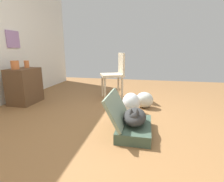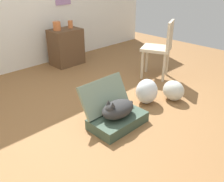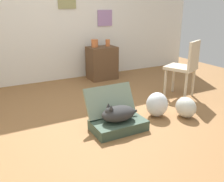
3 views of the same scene
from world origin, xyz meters
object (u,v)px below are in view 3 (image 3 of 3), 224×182
object	(u,v)px
plastic_bag_white	(157,104)
plastic_bag_clear	(186,107)
suitcase_base	(118,125)
vase_short	(108,43)
chair	(185,66)
side_table	(102,63)
vase_tall	(95,43)
cat	(118,113)

from	to	relation	value
plastic_bag_white	plastic_bag_clear	size ratio (longest dim) A/B	1.11
suitcase_base	vase_short	size ratio (longest dim) A/B	4.77
vase_short	chair	world-z (taller)	chair
side_table	chair	xyz separation A→B (m)	(0.72, -1.66, 0.19)
plastic_bag_clear	vase_tall	size ratio (longest dim) A/B	2.00
plastic_bag_white	cat	bearing A→B (deg)	-170.87
vase_short	side_table	bearing A→B (deg)	-175.46
vase_short	chair	xyz separation A→B (m)	(0.58, -1.67, -0.22)
cat	plastic_bag_white	world-z (taller)	cat
plastic_bag_clear	side_table	xyz separation A→B (m)	(-0.18, 2.30, 0.20)
vase_tall	chair	bearing A→B (deg)	-62.87
cat	side_table	xyz separation A→B (m)	(0.85, 2.20, 0.11)
side_table	suitcase_base	bearing A→B (deg)	-110.97
plastic_bag_white	suitcase_base	bearing A→B (deg)	-170.72
suitcase_base	vase_short	world-z (taller)	vase_short
plastic_bag_clear	chair	xyz separation A→B (m)	(0.54, 0.64, 0.39)
side_table	vase_short	bearing A→B (deg)	4.54
cat	vase_tall	world-z (taller)	vase_tall
plastic_bag_white	vase_tall	size ratio (longest dim) A/B	2.22
side_table	cat	bearing A→B (deg)	-111.18
plastic_bag_clear	vase_tall	xyz separation A→B (m)	(-0.32, 2.33, 0.61)
suitcase_base	plastic_bag_white	size ratio (longest dim) A/B	1.92
suitcase_base	cat	distance (m)	0.16
suitcase_base	vase_tall	bearing A→B (deg)	72.60
plastic_bag_white	side_table	distance (m)	2.10
suitcase_base	cat	world-z (taller)	cat
suitcase_base	chair	distance (m)	1.72
plastic_bag_white	vase_short	bearing A→B (deg)	81.78
side_table	vase_tall	xyz separation A→B (m)	(-0.14, 0.03, 0.42)
suitcase_base	chair	world-z (taller)	chair
cat	side_table	size ratio (longest dim) A/B	0.76
cat	vase_tall	xyz separation A→B (m)	(0.71, 2.23, 0.53)
cat	plastic_bag_white	distance (m)	0.70
cat	chair	distance (m)	1.69
vase_short	chair	size ratio (longest dim) A/B	0.15
plastic_bag_clear	cat	bearing A→B (deg)	174.39
cat	vase_short	size ratio (longest dim) A/B	3.71
plastic_bag_white	chair	world-z (taller)	chair
side_table	vase_short	distance (m)	0.43
vase_short	plastic_bag_clear	bearing A→B (deg)	-89.11
suitcase_base	side_table	bearing A→B (deg)	69.03
suitcase_base	plastic_bag_clear	size ratio (longest dim) A/B	2.13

